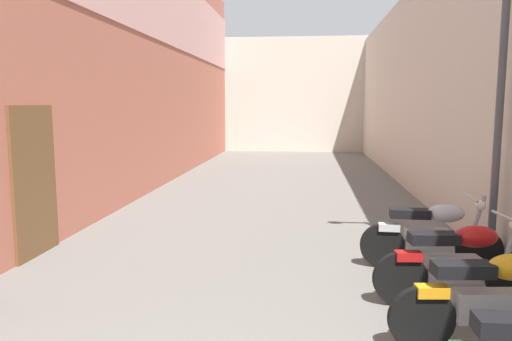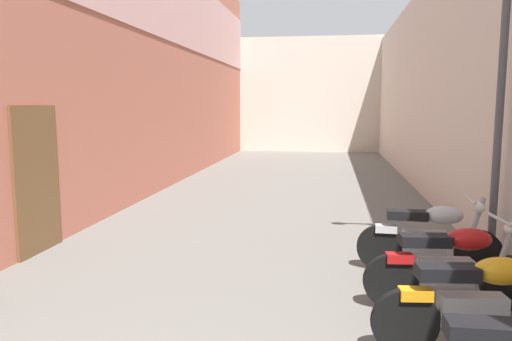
# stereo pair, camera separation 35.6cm
# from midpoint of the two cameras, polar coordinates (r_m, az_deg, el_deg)

# --- Properties ---
(ground_plane) EXTENTS (38.41, 38.41, 0.00)m
(ground_plane) POSITION_cam_midpoint_polar(r_m,az_deg,el_deg) (10.51, 3.78, -4.50)
(ground_plane) COLOR #66635E
(building_left) EXTENTS (0.45, 22.41, 6.98)m
(building_left) POSITION_cam_midpoint_polar(r_m,az_deg,el_deg) (13.01, -11.20, 13.30)
(building_left) COLOR #B76651
(building_left) RESTS_ON ground
(building_right) EXTENTS (0.45, 22.41, 5.24)m
(building_right) POSITION_cam_midpoint_polar(r_m,az_deg,el_deg) (12.53, 21.03, 9.03)
(building_right) COLOR beige
(building_right) RESTS_ON ground
(building_far_end) EXTENTS (9.58, 2.00, 5.39)m
(building_far_end) POSITION_cam_midpoint_polar(r_m,az_deg,el_deg) (24.47, 6.69, 8.70)
(building_far_end) COLOR beige
(building_far_end) RESTS_ON ground
(motorcycle_third) EXTENTS (1.85, 0.58, 1.04)m
(motorcycle_third) POSITION_cam_midpoint_polar(r_m,az_deg,el_deg) (4.90, 26.54, -13.50)
(motorcycle_third) COLOR black
(motorcycle_third) RESTS_ON ground
(motorcycle_fourth) EXTENTS (1.85, 0.58, 1.04)m
(motorcycle_fourth) POSITION_cam_midpoint_polar(r_m,az_deg,el_deg) (5.83, 23.43, -9.98)
(motorcycle_fourth) COLOR black
(motorcycle_fourth) RESTS_ON ground
(motorcycle_fifth) EXTENTS (1.85, 0.58, 1.04)m
(motorcycle_fifth) POSITION_cam_midpoint_polar(r_m,az_deg,el_deg) (6.95, 20.92, -7.06)
(motorcycle_fifth) COLOR black
(motorcycle_fifth) RESTS_ON ground
(street_lamp) EXTENTS (0.79, 0.18, 4.93)m
(street_lamp) POSITION_cam_midpoint_polar(r_m,az_deg,el_deg) (7.02, 27.50, 12.22)
(street_lamp) COLOR #47474C
(street_lamp) RESTS_ON ground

